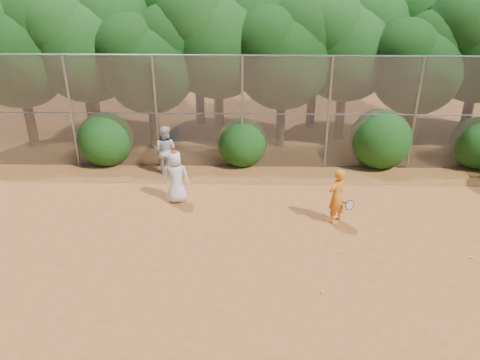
{
  "coord_description": "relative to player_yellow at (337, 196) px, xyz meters",
  "views": [
    {
      "loc": [
        -0.74,
        -9.69,
        6.87
      ],
      "look_at": [
        -1.0,
        2.5,
        1.1
      ],
      "focal_mm": 35.0,
      "sensor_mm": 36.0,
      "label": 1
    }
  ],
  "objects": [
    {
      "name": "ball_1",
      "position": [
        -0.79,
        -3.22,
        -0.79
      ],
      "size": [
        0.07,
        0.07,
        0.07
      ],
      "primitive_type": "sphere",
      "color": "#C8E82A",
      "rests_on": "ground"
    },
    {
      "name": "tree_10",
      "position": [
        -4.67,
        8.98,
        3.8
      ],
      "size": [
        5.15,
        4.48,
        7.06
      ],
      "color": "black",
      "rests_on": "ground"
    },
    {
      "name": "bush_1",
      "position": [
        -2.73,
        4.24,
        0.07
      ],
      "size": [
        1.8,
        1.8,
        1.8
      ],
      "primitive_type": "sphere",
      "color": "#113F0F",
      "rests_on": "ground"
    },
    {
      "name": "tree_12",
      "position": [
        4.83,
        9.18,
        3.69
      ],
      "size": [
        5.02,
        4.37,
        6.88
      ],
      "color": "black",
      "rests_on": "ground"
    },
    {
      "name": "player_white",
      "position": [
        -5.41,
        3.34,
        0.04
      ],
      "size": [
        0.98,
        0.9,
        1.73
      ],
      "rotation": [
        0.0,
        0.0,
        2.9
      ],
      "color": "silver",
      "rests_on": "ground"
    },
    {
      "name": "tree_11",
      "position": [
        0.33,
        8.58,
        3.34
      ],
      "size": [
        4.64,
        4.03,
        6.35
      ],
      "color": "black",
      "rests_on": "ground"
    },
    {
      "name": "tree_9",
      "position": [
        -9.67,
        8.78,
        3.51
      ],
      "size": [
        4.83,
        4.2,
        6.62
      ],
      "color": "black",
      "rests_on": "ground"
    },
    {
      "name": "player_yellow",
      "position": [
        0.0,
        0.0,
        0.0
      ],
      "size": [
        0.86,
        0.69,
        1.65
      ],
      "rotation": [
        0.0,
        0.0,
        3.85
      ],
      "color": "orange",
      "rests_on": "ground"
    },
    {
      "name": "tree_1",
      "position": [
        -8.67,
        6.48,
        3.34
      ],
      "size": [
        4.64,
        4.03,
        6.35
      ],
      "color": "black",
      "rests_on": "ground"
    },
    {
      "name": "tree_0",
      "position": [
        -11.18,
        5.98,
        3.11
      ],
      "size": [
        4.38,
        3.81,
        6.0
      ],
      "color": "black",
      "rests_on": "ground"
    },
    {
      "name": "tree_3",
      "position": [
        -3.67,
        6.78,
        3.57
      ],
      "size": [
        4.89,
        4.26,
        6.7
      ],
      "color": "black",
      "rests_on": "ground"
    },
    {
      "name": "bush_2",
      "position": [
        2.27,
        4.24,
        0.27
      ],
      "size": [
        2.2,
        2.2,
        2.2
      ],
      "primitive_type": "sphere",
      "color": "#113F0F",
      "rests_on": "ground"
    },
    {
      "name": "tree_6",
      "position": [
        3.82,
        5.97,
        2.64
      ],
      "size": [
        3.86,
        3.36,
        5.29
      ],
      "color": "black",
      "rests_on": "ground"
    },
    {
      "name": "bush_0",
      "position": [
        -7.73,
        4.24,
        0.17
      ],
      "size": [
        2.0,
        2.0,
        2.0
      ],
      "primitive_type": "sphere",
      "color": "#113F0F",
      "rests_on": "ground"
    },
    {
      "name": "tree_5",
      "position": [
        1.32,
        6.98,
        3.22
      ],
      "size": [
        4.51,
        3.92,
        6.17
      ],
      "color": "black",
      "rests_on": "ground"
    },
    {
      "name": "tree_2",
      "position": [
        -6.18,
        5.77,
        2.76
      ],
      "size": [
        3.99,
        3.47,
        5.47
      ],
      "color": "black",
      "rests_on": "ground"
    },
    {
      "name": "ball_3",
      "position": [
        -0.07,
        -1.61,
        -0.79
      ],
      "size": [
        0.07,
        0.07,
        0.07
      ],
      "primitive_type": "sphere",
      "color": "#C8E82A",
      "rests_on": "ground"
    },
    {
      "name": "ball_2",
      "position": [
        3.19,
        -1.78,
        -0.79
      ],
      "size": [
        0.07,
        0.07,
        0.07
      ],
      "primitive_type": "sphere",
      "color": "#C8E82A",
      "rests_on": "ground"
    },
    {
      "name": "ball_4",
      "position": [
        2.14,
        2.23,
        -0.79
      ],
      "size": [
        0.07,
        0.07,
        0.07
      ],
      "primitive_type": "sphere",
      "color": "#C8E82A",
      "rests_on": "ground"
    },
    {
      "name": "fence_back",
      "position": [
        -1.85,
        3.94,
        1.23
      ],
      "size": [
        20.05,
        0.09,
        4.03
      ],
      "color": "gray",
      "rests_on": "ground"
    },
    {
      "name": "player_teen",
      "position": [
        -4.72,
        1.19,
        0.02
      ],
      "size": [
        0.84,
        0.57,
        1.7
      ],
      "rotation": [
        0.0,
        0.0,
        3.19
      ],
      "color": "white",
      "rests_on": "ground"
    },
    {
      "name": "ball_0",
      "position": [
        -0.25,
        0.08,
        -0.79
      ],
      "size": [
        0.07,
        0.07,
        0.07
      ],
      "primitive_type": "sphere",
      "color": "#C8E82A",
      "rests_on": "ground"
    },
    {
      "name": "bush_3",
      "position": [
        5.77,
        4.24,
        0.12
      ],
      "size": [
        1.9,
        1.9,
        1.9
      ],
      "primitive_type": "sphere",
      "color": "#113F0F",
      "rests_on": "ground"
    },
    {
      "name": "ground",
      "position": [
        -1.73,
        -2.06,
        -0.83
      ],
      "size": [
        80.0,
        80.0,
        0.0
      ],
      "primitive_type": "plane",
      "color": "#9F5724",
      "rests_on": "ground"
    },
    {
      "name": "tree_4",
      "position": [
        -1.18,
        6.17,
        2.93
      ],
      "size": [
        4.19,
        3.64,
        5.73
      ],
      "color": "black",
      "rests_on": "ground"
    }
  ]
}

